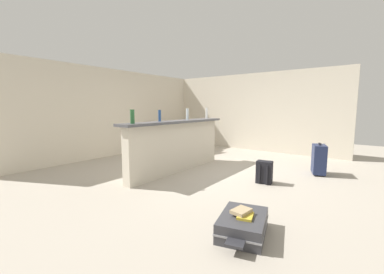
{
  "coord_description": "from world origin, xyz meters",
  "views": [
    {
      "loc": [
        -4.57,
        -3.09,
        1.42
      ],
      "look_at": [
        -0.2,
        0.2,
        0.74
      ],
      "focal_mm": 22.76,
      "sensor_mm": 36.0,
      "label": 1
    }
  ],
  "objects_px": {
    "bottle_green": "(132,117)",
    "dining_table": "(185,131)",
    "bottle_clear": "(187,114)",
    "suitcase_upright_navy": "(319,159)",
    "bottle_white": "(207,113)",
    "book_stack": "(243,213)",
    "backpack_black": "(264,172)",
    "suitcase_flat_charcoal": "(243,225)",
    "bottle_blue": "(160,116)",
    "dining_chair_near_partition": "(198,136)"
  },
  "relations": [
    {
      "from": "bottle_clear",
      "to": "suitcase_upright_navy",
      "type": "relative_size",
      "value": 0.39
    },
    {
      "from": "bottle_blue",
      "to": "bottle_clear",
      "type": "relative_size",
      "value": 0.89
    },
    {
      "from": "suitcase_flat_charcoal",
      "to": "bottle_blue",
      "type": "bearing_deg",
      "value": 64.03
    },
    {
      "from": "bottle_white",
      "to": "suitcase_upright_navy",
      "type": "bearing_deg",
      "value": -81.73
    },
    {
      "from": "dining_chair_near_partition",
      "to": "book_stack",
      "type": "distance_m",
      "value": 4.96
    },
    {
      "from": "suitcase_flat_charcoal",
      "to": "suitcase_upright_navy",
      "type": "relative_size",
      "value": 1.32
    },
    {
      "from": "bottle_green",
      "to": "backpack_black",
      "type": "xyz_separation_m",
      "value": [
        1.55,
        -1.85,
        -1.05
      ]
    },
    {
      "from": "bottle_white",
      "to": "bottle_blue",
      "type": "bearing_deg",
      "value": 178.24
    },
    {
      "from": "bottle_white",
      "to": "suitcase_upright_navy",
      "type": "distance_m",
      "value": 2.78
    },
    {
      "from": "backpack_black",
      "to": "suitcase_upright_navy",
      "type": "distance_m",
      "value": 1.45
    },
    {
      "from": "bottle_green",
      "to": "bottle_blue",
      "type": "xyz_separation_m",
      "value": [
        0.78,
        0.1,
        -0.01
      ]
    },
    {
      "from": "backpack_black",
      "to": "suitcase_upright_navy",
      "type": "height_order",
      "value": "suitcase_upright_navy"
    },
    {
      "from": "bottle_green",
      "to": "dining_table",
      "type": "xyz_separation_m",
      "value": [
        3.29,
        1.44,
        -0.6
      ]
    },
    {
      "from": "backpack_black",
      "to": "suitcase_upright_navy",
      "type": "relative_size",
      "value": 0.63
    },
    {
      "from": "bottle_clear",
      "to": "suitcase_upright_navy",
      "type": "xyz_separation_m",
      "value": [
        1.16,
        -2.61,
        -0.93
      ]
    },
    {
      "from": "backpack_black",
      "to": "book_stack",
      "type": "height_order",
      "value": "backpack_black"
    },
    {
      "from": "book_stack",
      "to": "backpack_black",
      "type": "bearing_deg",
      "value": 13.96
    },
    {
      "from": "dining_table",
      "to": "book_stack",
      "type": "bearing_deg",
      "value": -134.42
    },
    {
      "from": "bottle_clear",
      "to": "backpack_black",
      "type": "distance_m",
      "value": 2.19
    },
    {
      "from": "suitcase_flat_charcoal",
      "to": "bottle_clear",
      "type": "bearing_deg",
      "value": 49.33
    },
    {
      "from": "bottle_clear",
      "to": "dining_chair_near_partition",
      "type": "bearing_deg",
      "value": 27.67
    },
    {
      "from": "book_stack",
      "to": "dining_chair_near_partition",
      "type": "bearing_deg",
      "value": 41.27
    },
    {
      "from": "bottle_green",
      "to": "bottle_white",
      "type": "relative_size",
      "value": 0.91
    },
    {
      "from": "suitcase_upright_navy",
      "to": "suitcase_flat_charcoal",
      "type": "bearing_deg",
      "value": 176.2
    },
    {
      "from": "bottle_clear",
      "to": "dining_chair_near_partition",
      "type": "xyz_separation_m",
      "value": [
        1.65,
        0.86,
        -0.74
      ]
    },
    {
      "from": "bottle_clear",
      "to": "dining_chair_near_partition",
      "type": "distance_m",
      "value": 2.0
    },
    {
      "from": "bottle_white",
      "to": "book_stack",
      "type": "relative_size",
      "value": 1.04
    },
    {
      "from": "backpack_black",
      "to": "book_stack",
      "type": "distance_m",
      "value": 2.03
    },
    {
      "from": "suitcase_flat_charcoal",
      "to": "backpack_black",
      "type": "distance_m",
      "value": 2.02
    },
    {
      "from": "bottle_blue",
      "to": "backpack_black",
      "type": "bearing_deg",
      "value": -68.35
    },
    {
      "from": "bottle_white",
      "to": "dining_table",
      "type": "bearing_deg",
      "value": 58.74
    },
    {
      "from": "suitcase_upright_navy",
      "to": "dining_chair_near_partition",
      "type": "bearing_deg",
      "value": 82.01
    },
    {
      "from": "bottle_blue",
      "to": "backpack_black",
      "type": "height_order",
      "value": "bottle_blue"
    },
    {
      "from": "suitcase_flat_charcoal",
      "to": "dining_table",
      "type": "bearing_deg",
      "value": 45.64
    },
    {
      "from": "dining_table",
      "to": "dining_chair_near_partition",
      "type": "xyz_separation_m",
      "value": [
        0.01,
        -0.52,
        -0.13
      ]
    },
    {
      "from": "backpack_black",
      "to": "bottle_clear",
      "type": "bearing_deg",
      "value": 86.91
    },
    {
      "from": "bottle_green",
      "to": "suitcase_upright_navy",
      "type": "xyz_separation_m",
      "value": [
        2.82,
        -2.55,
        -0.92
      ]
    },
    {
      "from": "suitcase_flat_charcoal",
      "to": "suitcase_upright_navy",
      "type": "height_order",
      "value": "suitcase_upright_navy"
    },
    {
      "from": "dining_chair_near_partition",
      "to": "suitcase_upright_navy",
      "type": "relative_size",
      "value": 1.39
    },
    {
      "from": "bottle_green",
      "to": "suitcase_upright_navy",
      "type": "height_order",
      "value": "bottle_green"
    },
    {
      "from": "dining_table",
      "to": "backpack_black",
      "type": "xyz_separation_m",
      "value": [
        -1.74,
        -3.29,
        -0.44
      ]
    },
    {
      "from": "bottle_blue",
      "to": "suitcase_upright_navy",
      "type": "xyz_separation_m",
      "value": [
        2.04,
        -2.64,
        -0.91
      ]
    },
    {
      "from": "backpack_black",
      "to": "dining_table",
      "type": "bearing_deg",
      "value": 62.17
    },
    {
      "from": "bottle_blue",
      "to": "backpack_black",
      "type": "distance_m",
      "value": 2.34
    },
    {
      "from": "dining_table",
      "to": "suitcase_flat_charcoal",
      "type": "height_order",
      "value": "dining_table"
    },
    {
      "from": "bottle_clear",
      "to": "suitcase_upright_navy",
      "type": "height_order",
      "value": "bottle_clear"
    },
    {
      "from": "bottle_green",
      "to": "dining_table",
      "type": "bearing_deg",
      "value": 23.68
    },
    {
      "from": "book_stack",
      "to": "dining_table",
      "type": "bearing_deg",
      "value": 45.58
    },
    {
      "from": "suitcase_upright_navy",
      "to": "bottle_white",
      "type": "bearing_deg",
      "value": 98.27
    },
    {
      "from": "suitcase_upright_navy",
      "to": "backpack_black",
      "type": "bearing_deg",
      "value": 151.09
    }
  ]
}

